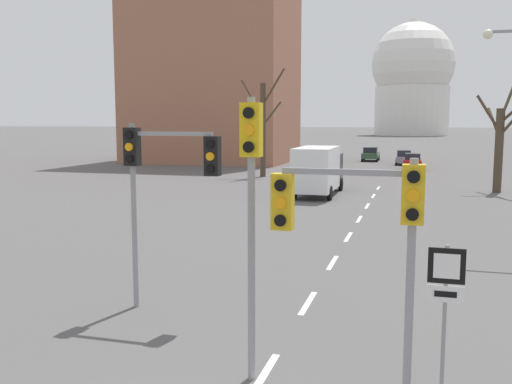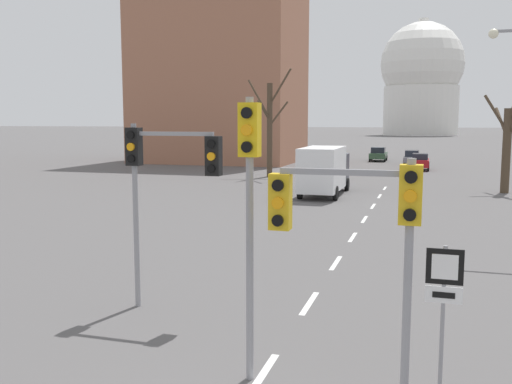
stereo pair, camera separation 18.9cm
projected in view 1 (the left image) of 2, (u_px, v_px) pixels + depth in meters
lane_stripe_0 at (264, 375)px, 10.87m from camera, size 0.16×2.00×0.01m
lane_stripe_1 at (308, 303)px, 15.16m from camera, size 0.16×2.00×0.01m
lane_stripe_2 at (333, 263)px, 19.45m from camera, size 0.16×2.00×0.01m
lane_stripe_3 at (348, 237)px, 23.75m from camera, size 0.16×2.00×0.01m
lane_stripe_4 at (359, 219)px, 28.04m from camera, size 0.16×2.00×0.01m
lane_stripe_5 at (367, 206)px, 32.33m from camera, size 0.16×2.00×0.01m
lane_stripe_6 at (373, 196)px, 36.63m from camera, size 0.16×2.00×0.01m
lane_stripe_7 at (378, 188)px, 40.92m from camera, size 0.16×2.00×0.01m
traffic_signal_near_right at (363, 220)px, 9.35m from camera, size 2.50×0.34×4.24m
traffic_signal_near_left at (160, 170)px, 14.21m from camera, size 2.51×0.34×4.75m
traffic_signal_centre_tall at (251, 186)px, 10.26m from camera, size 0.36×0.34×5.24m
route_sign_post at (445, 296)px, 9.52m from camera, size 0.60×0.08×2.78m
sedan_near_left at (404, 157)px, 62.49m from camera, size 1.74×4.27×1.59m
sedan_near_right at (371, 154)px, 68.09m from camera, size 1.93×4.25×1.67m
sedan_mid_centre at (413, 161)px, 55.81m from camera, size 1.76×3.86×1.63m
delivery_truck at (318, 169)px, 36.87m from camera, size 2.44×7.20×3.14m
bare_tree_left_near at (263, 126)px, 48.66m from camera, size 4.27×2.91×9.12m
bare_tree_right_near at (499, 143)px, 38.05m from camera, size 2.82×4.22×7.16m
capitol_dome at (412, 79)px, 184.46m from camera, size 26.27×26.27×37.10m
apartment_block_left at (213, 69)px, 66.58m from camera, size 18.00×14.00×21.65m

